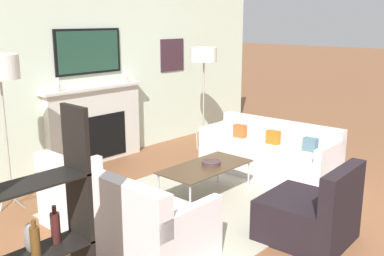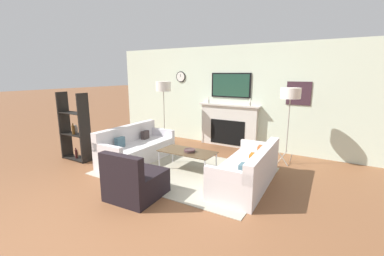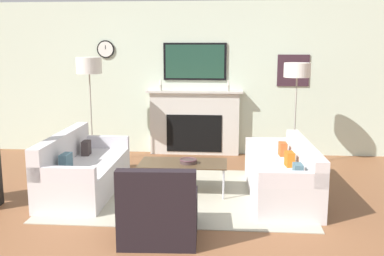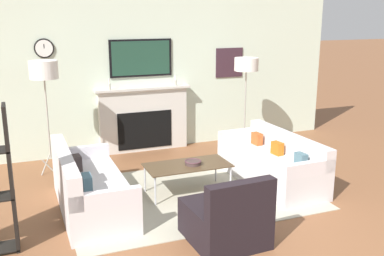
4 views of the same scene
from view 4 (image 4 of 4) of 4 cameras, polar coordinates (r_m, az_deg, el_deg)
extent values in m
cube|color=silver|center=(8.06, -6.54, 6.66)|extent=(7.56, 0.07, 2.70)
cube|color=beige|center=(8.10, -6.17, 1.00)|extent=(1.59, 0.16, 1.12)
cube|color=black|center=(8.06, -5.98, -0.26)|extent=(0.99, 0.01, 0.67)
cube|color=beige|center=(7.97, -6.24, 5.01)|extent=(1.71, 0.22, 0.04)
cylinder|color=#B2AD9E|center=(7.79, -10.45, 5.17)|extent=(0.04, 0.04, 0.10)
cylinder|color=white|center=(7.78, -10.48, 5.86)|extent=(0.03, 0.03, 0.09)
cylinder|color=#B2AD9E|center=(8.10, -2.11, 5.75)|extent=(0.04, 0.04, 0.10)
cylinder|color=white|center=(8.09, -2.11, 6.41)|extent=(0.03, 0.03, 0.09)
cube|color=black|center=(7.98, -6.52, 8.83)|extent=(1.11, 0.04, 0.65)
cube|color=#1E4233|center=(7.96, -6.48, 8.82)|extent=(1.04, 0.01, 0.59)
cylinder|color=black|center=(7.71, -18.28, 9.59)|extent=(0.31, 0.02, 0.31)
cylinder|color=silver|center=(7.69, -18.27, 9.58)|extent=(0.27, 0.00, 0.27)
cube|color=black|center=(7.69, -18.29, 9.84)|extent=(0.01, 0.00, 0.07)
cube|color=#38222C|center=(8.60, 4.75, 8.28)|extent=(0.55, 0.02, 0.55)
cube|color=#AAA58F|center=(6.25, -0.54, -8.41)|extent=(3.28, 2.32, 0.01)
cube|color=silver|center=(5.88, -12.49, -8.22)|extent=(0.81, 1.86, 0.41)
cube|color=silver|center=(5.70, -15.83, -4.91)|extent=(0.18, 1.86, 0.38)
cube|color=silver|center=(6.60, -13.92, -3.06)|extent=(0.79, 0.11, 0.18)
cube|color=silver|center=(4.96, -10.93, -8.82)|extent=(0.79, 0.11, 0.18)
cube|color=#392F2E|center=(6.14, -14.39, -4.31)|extent=(0.11, 0.21, 0.20)
cube|color=#446472|center=(5.37, -13.17, -6.91)|extent=(0.11, 0.22, 0.22)
cube|color=silver|center=(6.71, 9.83, -5.13)|extent=(0.84, 1.91, 0.41)
cube|color=silver|center=(6.77, 12.10, -1.89)|extent=(0.24, 1.89, 0.30)
cube|color=silver|center=(5.94, 14.68, -4.99)|extent=(0.77, 0.13, 0.18)
cube|color=silver|center=(7.34, 6.13, -0.84)|extent=(0.77, 0.13, 0.18)
cube|color=#476570|center=(6.25, 13.65, -3.93)|extent=(0.11, 0.19, 0.18)
cube|color=#B95916|center=(6.68, 10.77, -2.55)|extent=(0.12, 0.20, 0.19)
cube|color=#B75023|center=(7.13, 8.24, -1.36)|extent=(0.11, 0.19, 0.19)
cube|color=black|center=(5.03, 4.12, -11.90)|extent=(0.81, 0.85, 0.42)
cube|color=black|center=(4.59, 6.24, -9.09)|extent=(0.77, 0.18, 0.39)
cube|color=#4C3823|center=(6.16, -0.57, -4.73)|extent=(1.16, 0.57, 0.02)
cylinder|color=#B7B7BC|center=(5.86, -4.68, -8.01)|extent=(0.02, 0.02, 0.40)
cylinder|color=#B7B7BC|center=(6.23, 4.92, -6.62)|extent=(0.02, 0.02, 0.40)
cylinder|color=#B7B7BC|center=(6.30, -5.99, -6.39)|extent=(0.02, 0.02, 0.40)
cylinder|color=#B7B7BC|center=(6.64, 3.04, -5.20)|extent=(0.02, 0.02, 0.40)
cylinder|color=#443331|center=(6.15, 0.13, -4.44)|extent=(0.22, 0.22, 0.05)
torus|color=#4E2F35|center=(6.15, 0.13, -4.24)|extent=(0.23, 0.23, 0.02)
cylinder|color=#9E998E|center=(7.33, -16.61, -4.44)|extent=(0.09, 0.23, 0.28)
cylinder|color=#9E998E|center=(7.37, -18.08, -4.47)|extent=(0.17, 0.19, 0.28)
cylinder|color=#9E998E|center=(7.20, -17.54, -4.88)|extent=(0.23, 0.07, 0.28)
cylinder|color=#9E998E|center=(7.10, -17.86, 1.10)|extent=(0.02, 0.02, 1.22)
cylinder|color=white|center=(6.97, -18.33, 7.05)|extent=(0.42, 0.42, 0.27)
cylinder|color=#9E998E|center=(8.26, 7.16, -1.83)|extent=(0.09, 0.23, 0.27)
cylinder|color=#9E998E|center=(8.21, 5.88, -1.89)|extent=(0.17, 0.19, 0.27)
cylinder|color=#9E998E|center=(8.08, 6.82, -2.19)|extent=(0.23, 0.07, 0.27)
cylinder|color=#9E998E|center=(8.01, 6.77, 3.01)|extent=(0.02, 0.02, 1.19)
cylinder|color=white|center=(7.90, 6.92, 8.04)|extent=(0.42, 0.42, 0.23)
cube|color=black|center=(5.00, -21.98, -6.01)|extent=(0.04, 0.28, 1.56)
camera|label=1|loc=(2.81, -60.80, 0.49)|focal=42.00mm
camera|label=2|loc=(4.90, 54.33, 2.97)|focal=24.00mm
camera|label=3|loc=(2.72, 73.04, -6.03)|focal=42.00mm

